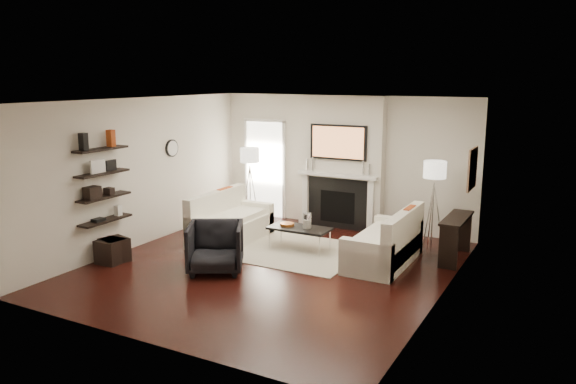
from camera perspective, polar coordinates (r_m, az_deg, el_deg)
The scene contains 71 objects.
room_envelope at distance 8.93m, azimuth -1.83°, elevation 0.57°, with size 6.00×6.00×6.00m.
chimney_breast at distance 11.47m, azimuth 5.40°, elevation 3.00°, with size 1.80×0.25×2.70m, color silver.
fireplace_surround at distance 11.50m, azimuth 5.06°, elevation -1.18°, with size 1.30×0.02×1.04m, color black.
firebox at distance 11.51m, azimuth 5.04°, elevation -1.52°, with size 0.75×0.02×0.65m, color black.
mantel_pilaster_l at distance 11.76m, azimuth 1.78°, elevation -0.70°, with size 0.12×0.08×1.10m, color white.
mantel_pilaster_r at distance 11.21m, azimuth 8.38°, elevation -1.44°, with size 0.12×0.08×1.10m, color white.
mantel_shelf at distance 11.34m, azimuth 5.01°, elevation 1.73°, with size 1.70×0.18×0.07m, color white.
tv_body at distance 11.27m, azimuth 5.12°, elevation 5.06°, with size 1.20×0.06×0.70m, color black.
tv_screen at distance 11.24m, azimuth 5.06°, elevation 5.04°, with size 1.10×0.01×0.62m, color #BF723F.
candlestick_l_tall at distance 11.54m, azimuth 2.54°, elevation 2.87°, with size 0.04×0.04×0.30m, color silver.
candlestick_l_short at distance 11.61m, azimuth 1.96°, elevation 2.77°, with size 0.04×0.04×0.24m, color silver.
candlestick_r_tall at distance 11.12m, azimuth 7.66°, elevation 2.44°, with size 0.04×0.04×0.30m, color silver.
candlestick_r_short at distance 11.08m, azimuth 8.28°, elevation 2.23°, with size 0.04×0.04×0.24m, color silver.
hallway_panel at distance 12.43m, azimuth -2.31°, elevation 2.31°, with size 0.90×0.02×2.10m, color white.
door_trim_l at distance 12.67m, azimuth -4.23°, elevation 2.46°, with size 0.06×0.06×2.16m, color white.
door_trim_r at distance 12.18m, azimuth -0.41°, elevation 2.13°, with size 0.06×0.06×2.16m, color white.
door_trim_top at distance 12.29m, azimuth -2.40°, elevation 7.28°, with size 1.02×0.06×0.06m, color white.
rug at distance 10.16m, azimuth -0.12°, elevation -5.87°, with size 2.60×2.00×0.01m, color #B7AC96.
loveseat_left_base at distance 10.72m, azimuth -5.78°, elevation -3.85°, with size 0.85×1.80×0.42m, color white.
loveseat_left_back at distance 10.83m, azimuth -7.29°, elevation -2.01°, with size 0.18×1.80×0.80m, color white.
loveseat_left_arm_n at distance 10.06m, azimuth -8.37°, elevation -4.43°, with size 0.85×0.18×0.60m, color white.
loveseat_left_arm_s at distance 11.36m, azimuth -3.50°, elevation -2.47°, with size 0.85×0.18×0.60m, color white.
loveseat_left_cushion at distance 10.63m, azimuth -5.59°, elevation -2.54°, with size 0.63×1.44×0.10m, color white.
pillow_left_orange at distance 11.02m, azimuth -6.41°, elevation -0.66°, with size 0.10×0.42×0.42m, color #A73E14.
pillow_left_charcoal at distance 10.55m, azimuth -8.26°, elevation -1.32°, with size 0.10×0.40×0.40m, color black.
loveseat_right_base at distance 9.53m, azimuth 9.63°, elevation -5.95°, with size 0.85×1.80×0.42m, color white.
loveseat_right_back at distance 9.34m, azimuth 11.64°, elevation -4.36°, with size 0.18×1.80×0.80m, color white.
loveseat_right_arm_n at distance 8.77m, azimuth 7.92°, elevation -6.83°, with size 0.85×0.18×0.60m, color white.
loveseat_right_arm_s at distance 10.25m, azimuth 11.11°, elevation -4.23°, with size 0.85×0.18×0.60m, color white.
loveseat_right_cushion at distance 9.47m, azimuth 9.39°, elevation -4.41°, with size 0.63×1.44×0.10m, color white.
pillow_right_orange at distance 9.57m, azimuth 12.21°, elevation -2.74°, with size 0.10×0.42×0.42m, color #A73E14.
pillow_right_charcoal at distance 9.02m, azimuth 11.14°, elevation -3.65°, with size 0.10×0.40×0.40m, color black.
coffee_table at distance 10.05m, azimuth 1.18°, elevation -3.72°, with size 1.10×0.55×0.04m, color black.
coffee_leg_nw at distance 10.16m, azimuth -1.91°, elevation -4.80°, with size 0.02×0.02×0.38m, color silver.
coffee_leg_ne at distance 9.71m, azimuth 3.22°, elevation -5.59°, with size 0.02×0.02×0.38m, color silver.
coffee_leg_sw at distance 10.52m, azimuth -0.70°, elevation -4.20°, with size 0.02×0.02×0.38m, color silver.
coffee_leg_se at distance 10.10m, azimuth 4.28°, elevation -4.93°, with size 0.02×0.02×0.38m, color silver.
hurricane_glass at distance 9.95m, azimuth 1.95°, elevation -2.94°, with size 0.15×0.15×0.27m, color white.
hurricane_candle at distance 9.97m, azimuth 1.95°, elevation -3.30°, with size 0.11×0.11×0.16m, color white.
copper_bowl at distance 10.16m, azimuth -0.08°, elevation -3.30°, with size 0.26×0.26×0.04m, color #AD561C.
armchair at distance 9.04m, azimuth -7.40°, elevation -5.36°, with size 0.84×0.79×0.87m, color black.
lamp_left_post at distance 11.98m, azimuth -3.86°, elevation -0.25°, with size 0.02×0.02×1.20m, color silver.
lamp_left_shade at distance 11.83m, azimuth -3.92°, elevation 3.78°, with size 0.40×0.40×0.30m, color white.
lamp_left_leg_a at distance 11.92m, azimuth -3.41°, elevation -0.31°, with size 0.02×0.02×1.25m, color silver.
lamp_left_leg_b at distance 12.08m, azimuth -3.84°, elevation -0.15°, with size 0.02×0.02×1.25m, color silver.
lamp_left_leg_c at distance 11.93m, azimuth -4.33°, elevation -0.31°, with size 0.02×0.02×1.25m, color silver.
lamp_right_post at distance 10.44m, azimuth 14.46°, elevation -2.39°, with size 0.02×0.02×1.20m, color silver.
lamp_right_shade at distance 10.27m, azimuth 14.70°, elevation 2.22°, with size 0.40×0.40×0.30m, color white.
lamp_right_leg_a at distance 10.41m, azimuth 15.05°, elevation -2.45°, with size 0.02×0.02×1.25m, color silver.
lamp_right_leg_b at distance 10.54m, azimuth 14.30°, elevation -2.24°, with size 0.02×0.02×1.25m, color silver.
lamp_right_leg_c at distance 10.36m, azimuth 14.04°, elevation -2.47°, with size 0.02×0.02×1.25m, color silver.
console_top at distance 9.86m, azimuth 16.78°, elevation -2.55°, with size 0.35×1.20×0.04m, color black.
console_leg_n at distance 9.44m, azimuth 15.96°, elevation -5.50°, with size 0.30×0.04×0.71m, color black.
console_leg_s at distance 10.48m, azimuth 17.28°, elevation -3.88°, with size 0.30×0.04×0.71m, color black.
wall_art at distance 9.89m, azimuth 18.23°, elevation 2.25°, with size 0.03×0.70×0.70m, color #A17550.
shelf_bottom at distance 9.91m, azimuth -18.04°, elevation -2.74°, with size 0.25×1.00×0.04m, color black.
shelf_lower at distance 9.82m, azimuth -18.19°, elevation -0.48°, with size 0.25×1.00×0.04m, color black.
shelf_upper at distance 9.75m, azimuth -18.34°, elevation 1.82°, with size 0.25×1.00×0.04m, color black.
shelf_top at distance 9.69m, azimuth -18.49°, elevation 4.15°, with size 0.25×1.00×0.04m, color black.
decor_magfile_a at distance 9.44m, azimuth -20.07°, elevation 4.82°, with size 0.12×0.10×0.28m, color black.
decor_magfile_b at distance 9.84m, azimuth -17.55°, elevation 5.23°, with size 0.12×0.10×0.28m, color #A73E14.
decor_frame_a at distance 9.67m, azimuth -18.77°, elevation 2.48°, with size 0.04×0.30×0.22m, color white.
decor_frame_b at distance 9.87m, azimuth -17.55°, elevation 2.61°, with size 0.04×0.22×0.18m, color black.
decor_wine_rack at distance 9.64m, azimuth -19.28°, elevation -0.07°, with size 0.18×0.25×0.20m, color black.
decor_box_small at distance 9.89m, azimuth -17.71°, elevation 0.09°, with size 0.15×0.12×0.12m, color black.
decor_books at distance 9.79m, azimuth -18.72°, elevation -2.70°, with size 0.14×0.20×0.05m, color black.
decor_box_tall at distance 10.08m, azimuth -16.88°, elevation -1.80°, with size 0.10×0.10×0.18m, color white.
clock_rim at distance 11.16m, azimuth -11.72°, elevation 4.38°, with size 0.34×0.34×0.04m, color black.
clock_face at distance 11.15m, azimuth -11.62°, elevation 4.38°, with size 0.29×0.29×0.01m, color white.
ottoman_near at distance 9.94m, azimuth -17.21°, elevation -5.63°, with size 0.40×0.40×0.40m, color black.
ottoman_far at distance 9.89m, azimuth -17.54°, elevation -5.75°, with size 0.40×0.40×0.40m, color black.
Camera 1 is at (4.40, -7.58, 3.06)m, focal length 35.00 mm.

